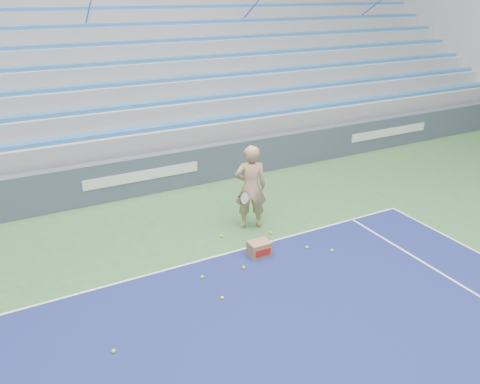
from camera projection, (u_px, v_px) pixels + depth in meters
name	position (u px, v px, depth m)	size (l,w,h in m)	color
sponsor_barrier	(141.00, 175.00, 12.86)	(30.00, 0.32, 1.10)	#3E495E
bleachers	(90.00, 77.00, 16.77)	(31.00, 9.15, 7.30)	#93969B
tennis_player	(251.00, 187.00, 10.88)	(1.04, 0.97, 2.05)	tan
ball_box	(259.00, 249.00, 9.97)	(0.45, 0.35, 0.34)	#976C49
tennis_ball_0	(222.00, 236.00, 10.77)	(0.07, 0.07, 0.07)	#D0F131
tennis_ball_1	(307.00, 247.00, 10.30)	(0.07, 0.07, 0.07)	#D0F131
tennis_ball_2	(114.00, 351.00, 7.34)	(0.07, 0.07, 0.07)	#D0F131
tennis_ball_3	(332.00, 250.00, 10.18)	(0.07, 0.07, 0.07)	#D0F131
tennis_ball_4	(222.00, 298.00, 8.62)	(0.07, 0.07, 0.07)	#D0F131
tennis_ball_5	(202.00, 277.00, 9.24)	(0.07, 0.07, 0.07)	#D0F131
tennis_ball_6	(271.00, 233.00, 10.92)	(0.07, 0.07, 0.07)	#D0F131
tennis_ball_7	(244.00, 268.00, 9.55)	(0.07, 0.07, 0.07)	#D0F131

